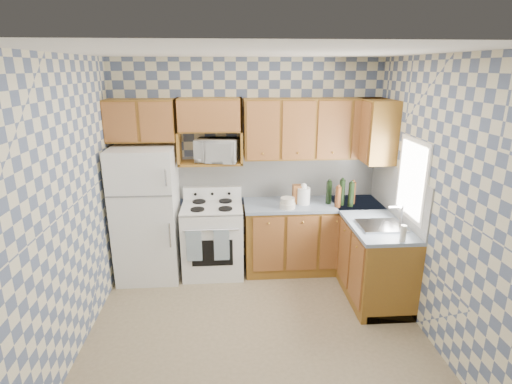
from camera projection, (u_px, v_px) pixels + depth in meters
floor at (256, 329)px, 4.11m from camera, size 3.40×3.40×0.00m
back_wall at (248, 166)px, 5.23m from camera, size 3.40×0.02×2.70m
right_wall at (433, 202)px, 3.82m from camera, size 0.02×3.20×2.70m
backsplash_back at (278, 176)px, 5.29m from camera, size 2.60×0.02×0.56m
backsplash_right at (397, 192)px, 4.62m from camera, size 0.02×1.60×0.56m
refrigerator at (147, 214)px, 4.96m from camera, size 0.75×0.70×1.68m
stove_body at (213, 240)px, 5.15m from camera, size 0.76×0.65×0.90m
cooktop at (212, 207)px, 5.02m from camera, size 0.76×0.65×0.02m
backguard at (212, 193)px, 5.25m from camera, size 0.76×0.08×0.17m
dish_towel_left at (194, 246)px, 4.79m from camera, size 0.19×0.02×0.39m
dish_towel_right at (222, 245)px, 4.81m from camera, size 0.19×0.02×0.39m
base_cabinets_back at (312, 237)px, 5.27m from camera, size 1.75×0.60×0.88m
base_cabinets_right at (367, 252)px, 4.83m from camera, size 0.60×1.60×0.88m
countertop_back at (313, 204)px, 5.12m from camera, size 1.77×0.63×0.04m
countertop_right at (370, 217)px, 4.69m from camera, size 0.63×1.60×0.04m
upper_cabinets_back at (314, 129)px, 4.97m from camera, size 1.75×0.33×0.74m
upper_cabinets_fridge at (141, 120)px, 4.80m from camera, size 0.82×0.33×0.50m
upper_cabinets_right at (375, 130)px, 4.85m from camera, size 0.33×0.70×0.74m
microwave_shelf at (211, 163)px, 5.01m from camera, size 0.80×0.33×0.03m
microwave at (217, 150)px, 4.96m from camera, size 0.58×0.45×0.29m
sink at (381, 226)px, 4.35m from camera, size 0.48×0.40×0.03m
window at (412, 179)px, 4.21m from camera, size 0.02×0.66×0.86m
bottle_0 at (342, 192)px, 4.99m from camera, size 0.07×0.07×0.33m
bottle_1 at (351, 195)px, 4.94m from camera, size 0.07×0.07×0.30m
bottle_2 at (353, 193)px, 5.05m from camera, size 0.07×0.07×0.28m
bottle_3 at (338, 197)px, 4.92m from camera, size 0.07×0.07×0.26m
bottle_4 at (329, 192)px, 5.04m from camera, size 0.07×0.07×0.29m
knife_block at (297, 194)px, 5.06m from camera, size 0.11×0.11×0.24m
electric_kettle at (303, 196)px, 5.05m from camera, size 0.17×0.17×0.21m
food_containers at (287, 203)px, 4.91m from camera, size 0.20×0.20×0.13m
soap_bottle at (403, 233)px, 3.96m from camera, size 0.06×0.06×0.17m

